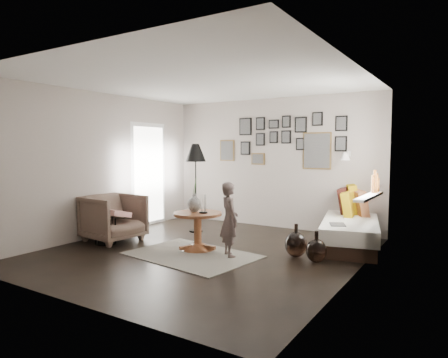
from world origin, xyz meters
The scene contains 23 objects.
ground centered at (0.00, 0.00, 0.00)m, with size 4.80×4.80×0.00m, color black.
wall_back centered at (0.00, 2.40, 1.30)m, with size 4.50×4.50×0.00m, color #A99D94.
wall_front centered at (0.00, -2.40, 1.30)m, with size 4.50×4.50×0.00m, color #A99D94.
wall_left centered at (-2.25, 0.00, 1.30)m, with size 4.80×4.80×0.00m, color #A99D94.
wall_right centered at (2.25, 0.00, 1.30)m, with size 4.80×4.80×0.00m, color #A99D94.
ceiling centered at (0.00, 0.00, 2.60)m, with size 4.80×4.80×0.00m, color white.
door_left centered at (-2.23, 1.20, 1.05)m, with size 0.00×2.14×2.14m.
window_right centered at (2.18, 1.34, 0.93)m, with size 0.15×1.32×1.30m.
gallery_wall centered at (0.29, 2.38, 1.74)m, with size 2.74×0.03×1.08m.
wall_sconce centered at (1.55, 2.13, 1.46)m, with size 0.18×0.36×0.16m.
rug centered at (-0.04, -0.26, 0.01)m, with size 1.84×1.29×0.01m, color beige.
pedestal_table centered at (-0.16, 0.05, 0.28)m, with size 0.76×0.76×0.60m.
vase centered at (-0.24, 0.07, 0.76)m, with size 0.22×0.22×0.54m.
candles centered at (-0.05, 0.05, 0.73)m, with size 0.13×0.13×0.28m.
daybed centered at (1.82, 1.64, 0.29)m, with size 1.25×2.09×0.96m.
magazine_on_daybed centered at (1.77, 0.99, 0.45)m, with size 0.22×0.29×0.02m, color black.
armchair centered at (-1.74, -0.23, 0.40)m, with size 0.86×0.89×0.81m, color brown.
armchair_cushion centered at (-1.71, -0.18, 0.48)m, with size 0.36×0.36×0.09m, color white.
floor_lamp centered at (-1.00, 1.16, 1.45)m, with size 0.39×0.39×1.68m.
magazine_basket centered at (-1.72, -0.43, 0.21)m, with size 0.40×0.40×0.43m.
demijohn_large centered at (1.31, 0.48, 0.19)m, with size 0.33×0.33×0.49m.
demijohn_small centered at (1.66, 0.36, 0.17)m, with size 0.29×0.29×0.45m.
child centered at (0.46, -0.01, 0.55)m, with size 0.40×0.26×1.10m, color #554543.
Camera 1 is at (3.48, -4.97, 1.60)m, focal length 32.00 mm.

